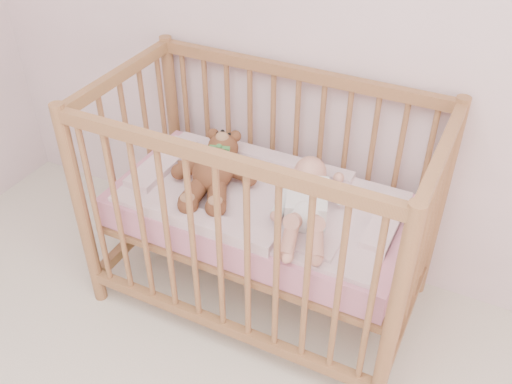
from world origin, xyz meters
The scene contains 5 objects.
crib centered at (-0.34, 1.60, 0.50)m, with size 1.36×0.76×1.00m, color olive, non-canonical shape.
mattress centered at (-0.34, 1.60, 0.49)m, with size 1.22×0.62×0.13m, color pink.
blanket centered at (-0.34, 1.60, 0.56)m, with size 1.10×0.58×0.06m, color #D08F9B, non-canonical shape.
baby centered at (-0.13, 1.58, 0.64)m, with size 0.29×0.60×0.14m, color white, non-canonical shape.
teddy_bear centered at (-0.55, 1.58, 0.65)m, with size 0.38×0.53×0.15m, color brown, non-canonical shape.
Camera 1 is at (0.46, -0.06, 1.97)m, focal length 40.00 mm.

